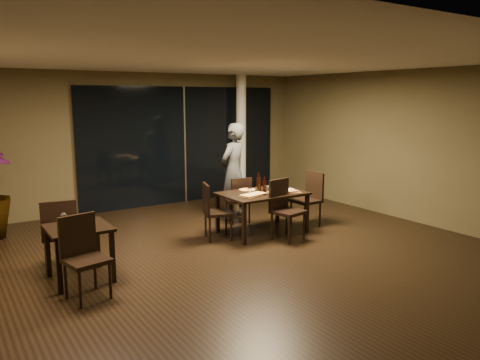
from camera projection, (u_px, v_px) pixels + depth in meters
name	position (u px, v px, depth m)	size (l,w,h in m)	color
ground	(240.00, 254.00, 7.42)	(8.00, 8.00, 0.00)	black
wall_back	(142.00, 140.00, 10.50)	(8.00, 0.10, 3.00)	#4D4429
wall_right	(410.00, 146.00, 9.33)	(0.10, 8.00, 3.00)	#4D4429
ceiling	(240.00, 58.00, 6.89)	(8.00, 8.00, 0.04)	silver
window_panel	(184.00, 145.00, 10.99)	(5.00, 0.06, 2.70)	black
column	(241.00, 137.00, 11.46)	(0.24, 0.24, 3.00)	white
main_table	(262.00, 196.00, 8.50)	(1.50, 1.00, 0.75)	black
side_table	(79.00, 236.00, 6.27)	(0.80, 0.80, 0.75)	black
chair_main_far	(239.00, 198.00, 9.17)	(0.49, 0.49, 0.92)	black
chair_main_near	(284.00, 206.00, 8.15)	(0.57, 0.57, 1.05)	black
chair_main_left	(213.00, 208.00, 8.10)	(0.58, 0.58, 0.99)	black
chair_main_right	(309.00, 196.00, 9.04)	(0.49, 0.49, 1.03)	black
chair_side_far	(59.00, 231.00, 6.65)	(0.55, 0.55, 1.04)	black
chair_side_near	(83.00, 252.00, 5.74)	(0.56, 0.56, 1.03)	black
diner	(233.00, 171.00, 9.52)	(0.66, 0.44, 1.95)	#313437
pizza_board_left	(253.00, 196.00, 8.18)	(0.53, 0.27, 0.01)	#452C16
pizza_board_right	(284.00, 192.00, 8.46)	(0.61, 0.31, 0.01)	#4A2D18
oblong_pizza_left	(253.00, 195.00, 8.18)	(0.45, 0.21, 0.02)	#6B090A
oblong_pizza_right	(284.00, 191.00, 8.45)	(0.45, 0.21, 0.02)	maroon
round_pizza	(247.00, 190.00, 8.67)	(0.29, 0.29, 0.01)	red
bottle_a	(260.00, 185.00, 8.52)	(0.06, 0.06, 0.27)	black
bottle_b	(265.00, 184.00, 8.47)	(0.06, 0.06, 0.29)	black
bottle_c	(259.00, 182.00, 8.57)	(0.08, 0.08, 0.35)	black
tumbler_left	(250.00, 191.00, 8.39)	(0.08, 0.08, 0.09)	white
tumbler_right	(269.00, 188.00, 8.71)	(0.08, 0.08, 0.09)	white
napkin_near	(290.00, 189.00, 8.76)	(0.18, 0.10, 0.01)	white
napkin_far	(280.00, 187.00, 8.98)	(0.18, 0.10, 0.01)	white
wine_glass_a	(64.00, 220.00, 6.23)	(0.08, 0.08, 0.18)	white
wine_glass_b	(87.00, 221.00, 6.21)	(0.07, 0.07, 0.16)	white
side_napkin	(85.00, 230.00, 6.06)	(0.18, 0.11, 0.01)	white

